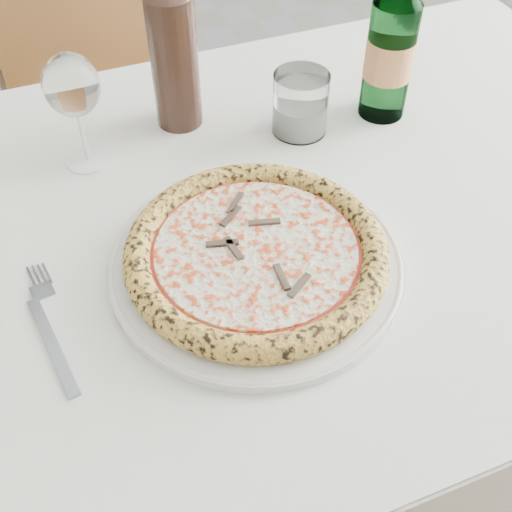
% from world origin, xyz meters
% --- Properties ---
extents(floor, '(5.00, 6.00, 0.02)m').
position_xyz_m(floor, '(0.00, 0.00, -0.01)').
color(floor, '#606060').
rests_on(floor, ground).
extents(dining_table, '(1.46, 0.88, 0.76)m').
position_xyz_m(dining_table, '(0.07, -0.10, 0.67)').
color(dining_table, '#58351A').
rests_on(dining_table, floor).
extents(chair_far, '(0.61, 0.61, 0.93)m').
position_xyz_m(chair_far, '(0.05, 0.68, 0.53)').
color(chair_far, '#58351A').
rests_on(chair_far, floor).
extents(plate, '(0.36, 0.36, 0.02)m').
position_xyz_m(plate, '(0.07, -0.20, 0.76)').
color(plate, silver).
rests_on(plate, dining_table).
extents(pizza, '(0.32, 0.32, 0.03)m').
position_xyz_m(pizza, '(0.07, -0.20, 0.78)').
color(pizza, tan).
rests_on(pizza, plate).
extents(fork, '(0.04, 0.21, 0.00)m').
position_xyz_m(fork, '(-0.19, -0.21, 0.76)').
color(fork, gray).
rests_on(fork, dining_table).
extents(wine_glass, '(0.08, 0.08, 0.17)m').
position_xyz_m(wine_glass, '(-0.09, 0.08, 0.88)').
color(wine_glass, white).
rests_on(wine_glass, dining_table).
extents(tumbler, '(0.08, 0.08, 0.09)m').
position_xyz_m(tumbler, '(0.23, 0.05, 0.80)').
color(tumbler, white).
rests_on(tumbler, dining_table).
extents(beer_bottle, '(0.07, 0.07, 0.28)m').
position_xyz_m(beer_bottle, '(0.37, 0.04, 0.87)').
color(beer_bottle, '#397347').
rests_on(beer_bottle, dining_table).
extents(wine_bottle, '(0.07, 0.07, 0.29)m').
position_xyz_m(wine_bottle, '(0.06, 0.13, 0.88)').
color(wine_bottle, black).
rests_on(wine_bottle, dining_table).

